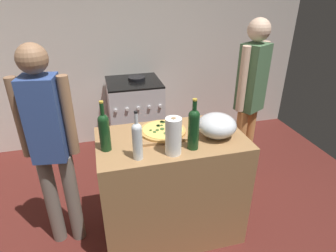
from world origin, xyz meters
The scene contains 13 objects.
ground_plane centered at (0.00, 1.25, -0.01)m, with size 4.71×3.11×0.02m, color #511E19.
kitchen_wall_rear centered at (0.00, 2.56, 1.30)m, with size 4.71×0.10×2.60m, color beige.
counter centered at (0.06, 0.71, 0.47)m, with size 1.13×0.65×0.93m, color #9E7247.
cutting_board centered at (0.01, 0.79, 0.94)m, with size 0.40×0.32×0.02m, color #9E7247.
pizza centered at (0.01, 0.79, 0.96)m, with size 0.36×0.36×0.03m.
mixing_bowl centered at (0.40, 0.65, 1.02)m, with size 0.29×0.29×0.18m.
paper_towel_roll centered at (0.01, 0.50, 1.06)m, with size 0.11×0.11×0.27m.
wine_bottle_dark centered at (-0.23, 0.49, 1.08)m, with size 0.07×0.07×0.34m.
wine_bottle_green centered at (-0.43, 0.66, 1.08)m, with size 0.08×0.08×0.37m.
wine_bottle_clear centered at (0.17, 0.53, 1.10)m, with size 0.08×0.08×0.37m.
stove centered at (-0.02, 2.16, 0.47)m, with size 0.64×0.63×0.98m.
person_in_stripes centered at (-0.82, 0.84, 0.96)m, with size 0.40×0.23×1.66m.
person_in_red centered at (1.00, 1.23, 1.00)m, with size 0.36×0.29×1.72m.
Camera 1 is at (-0.44, -1.10, 1.98)m, focal length 30.33 mm.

